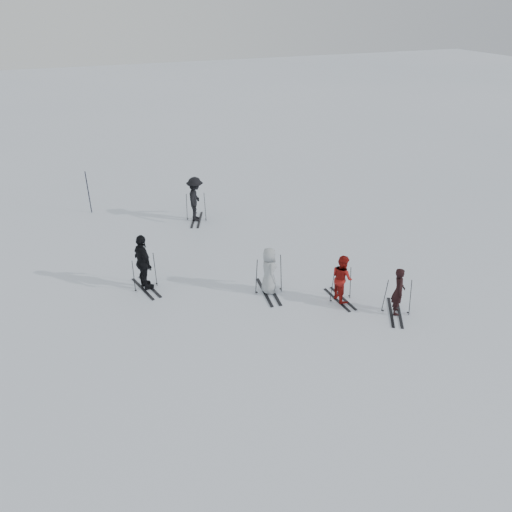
{
  "coord_description": "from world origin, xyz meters",
  "views": [
    {
      "loc": [
        -5.35,
        -12.59,
        8.8
      ],
      "look_at": [
        0.0,
        1.0,
        1.0
      ],
      "focal_mm": 35.0,
      "sensor_mm": 36.0,
      "label": 1
    }
  ],
  "objects_px": {
    "skier_near_dark": "(398,292)",
    "skier_uphill_left": "(143,263)",
    "skier_red": "(342,279)",
    "skier_uphill_far": "(195,200)",
    "piste_marker": "(88,192)",
    "skier_grey": "(269,271)"
  },
  "relations": [
    {
      "from": "skier_near_dark",
      "to": "skier_uphill_left",
      "type": "height_order",
      "value": "skier_uphill_left"
    },
    {
      "from": "skier_near_dark",
      "to": "skier_red",
      "type": "distance_m",
      "value": 1.76
    },
    {
      "from": "skier_near_dark",
      "to": "skier_uphill_far",
      "type": "xyz_separation_m",
      "value": [
        -3.82,
        9.06,
        0.19
      ]
    },
    {
      "from": "skier_red",
      "to": "piste_marker",
      "type": "relative_size",
      "value": 0.82
    },
    {
      "from": "skier_near_dark",
      "to": "skier_grey",
      "type": "bearing_deg",
      "value": 81.01
    },
    {
      "from": "skier_uphill_far",
      "to": "piste_marker",
      "type": "relative_size",
      "value": 1.0
    },
    {
      "from": "skier_near_dark",
      "to": "skier_red",
      "type": "xyz_separation_m",
      "value": [
        -1.2,
        1.29,
        0.02
      ]
    },
    {
      "from": "skier_red",
      "to": "skier_uphill_left",
      "type": "relative_size",
      "value": 0.81
    },
    {
      "from": "piste_marker",
      "to": "skier_uphill_left",
      "type": "bearing_deg",
      "value": -81.57
    },
    {
      "from": "piste_marker",
      "to": "skier_grey",
      "type": "bearing_deg",
      "value": -62.12
    },
    {
      "from": "skier_near_dark",
      "to": "skier_uphill_far",
      "type": "distance_m",
      "value": 9.84
    },
    {
      "from": "skier_grey",
      "to": "piste_marker",
      "type": "height_order",
      "value": "piste_marker"
    },
    {
      "from": "skier_red",
      "to": "skier_uphill_left",
      "type": "distance_m",
      "value": 6.42
    },
    {
      "from": "skier_red",
      "to": "skier_uphill_left",
      "type": "height_order",
      "value": "skier_uphill_left"
    },
    {
      "from": "skier_red",
      "to": "skier_near_dark",
      "type": "bearing_deg",
      "value": -139.79
    },
    {
      "from": "skier_near_dark",
      "to": "piste_marker",
      "type": "distance_m",
      "value": 14.1
    },
    {
      "from": "skier_red",
      "to": "skier_grey",
      "type": "distance_m",
      "value": 2.34
    },
    {
      "from": "skier_near_dark",
      "to": "piste_marker",
      "type": "height_order",
      "value": "piste_marker"
    },
    {
      "from": "skier_grey",
      "to": "piste_marker",
      "type": "bearing_deg",
      "value": 34.52
    },
    {
      "from": "skier_near_dark",
      "to": "skier_grey",
      "type": "height_order",
      "value": "skier_grey"
    },
    {
      "from": "skier_grey",
      "to": "skier_uphill_far",
      "type": "bearing_deg",
      "value": 12.3
    },
    {
      "from": "skier_red",
      "to": "skier_grey",
      "type": "bearing_deg",
      "value": 54.6
    }
  ]
}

